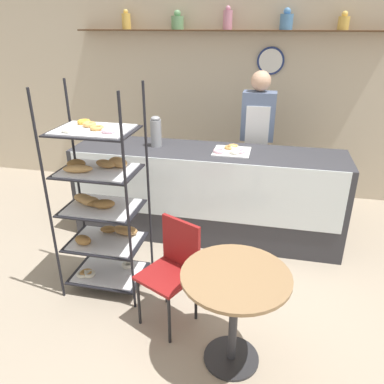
# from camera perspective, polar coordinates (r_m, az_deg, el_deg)

# --- Properties ---
(ground_plane) EXTENTS (14.00, 14.00, 0.00)m
(ground_plane) POSITION_cam_1_polar(r_m,az_deg,el_deg) (3.47, -1.51, -15.72)
(ground_plane) COLOR gray
(back_wall) EXTENTS (10.00, 0.30, 2.70)m
(back_wall) POSITION_cam_1_polar(r_m,az_deg,el_deg) (5.25, 5.30, 14.78)
(back_wall) COLOR beige
(back_wall) RESTS_ON ground_plane
(display_counter) EXTENTS (2.91, 0.70, 1.00)m
(display_counter) POSITION_cam_1_polar(r_m,az_deg,el_deg) (4.17, 2.24, -0.21)
(display_counter) COLOR #333338
(display_counter) RESTS_ON ground_plane
(pastry_rack) EXTENTS (0.70, 0.51, 1.82)m
(pastry_rack) POSITION_cam_1_polar(r_m,az_deg,el_deg) (3.28, -13.67, -1.93)
(pastry_rack) COLOR black
(pastry_rack) RESTS_ON ground_plane
(person_worker) EXTENTS (0.38, 0.23, 1.76)m
(person_worker) POSITION_cam_1_polar(r_m,az_deg,el_deg) (4.52, 9.83, 7.91)
(person_worker) COLOR #282833
(person_worker) RESTS_ON ground_plane
(cafe_table) EXTENTS (0.73, 0.73, 0.75)m
(cafe_table) POSITION_cam_1_polar(r_m,az_deg,el_deg) (2.61, 6.52, -15.60)
(cafe_table) COLOR #262628
(cafe_table) RESTS_ON ground_plane
(cafe_chair) EXTENTS (0.51, 0.51, 0.86)m
(cafe_chair) POSITION_cam_1_polar(r_m,az_deg,el_deg) (2.97, -2.79, -10.68)
(cafe_chair) COLOR black
(cafe_chair) RESTS_ON ground_plane
(coffee_carafe) EXTENTS (0.12, 0.12, 0.33)m
(coffee_carafe) POSITION_cam_1_polar(r_m,az_deg,el_deg) (4.10, -5.52, 9.15)
(coffee_carafe) COLOR gray
(coffee_carafe) RESTS_ON display_counter
(donut_tray_counter) EXTENTS (0.38, 0.36, 0.05)m
(donut_tray_counter) POSITION_cam_1_polar(r_m,az_deg,el_deg) (3.96, 6.05, 6.37)
(donut_tray_counter) COLOR white
(donut_tray_counter) RESTS_ON display_counter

